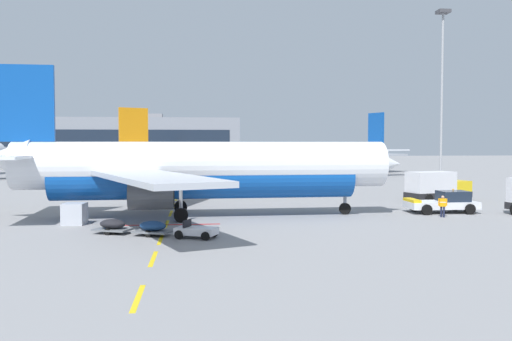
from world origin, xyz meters
The scene contains 13 objects.
ground centered at (40.00, 40.00, 0.00)m, with size 400.00×400.00×0.00m, color gray.
apron_paint_markings centered at (18.00, 38.08, 0.00)m, with size 8.00×96.50×0.01m.
airliner_foreground centered at (20.36, 26.11, 3.95)m, with size 34.75×34.61×12.20m.
pushback_tug centered at (41.77, 26.86, 0.90)m, with size 6.00×3.20×2.08m.
airliner_mid_left centered at (22.54, 57.44, 3.41)m, with size 28.66×27.12×10.54m.
airliner_far_right centered at (48.27, 91.19, 3.76)m, with size 30.98×32.26×11.61m.
fuel_service_truck centered at (44.90, 35.45, 1.65)m, with size 7.40×4.40×3.14m.
ground_power_truck centered at (34.39, 45.55, 1.65)m, with size 7.30×5.43×3.14m.
baggage_train centered at (17.43, 17.14, 0.52)m, with size 8.49×4.73×1.14m.
ground_crew_worker centered at (40.34, 23.93, 1.03)m, with size 0.67×0.36×1.79m.
uld_cargo_container centered at (11.15, 22.91, 0.80)m, with size 1.75×1.71×1.60m.
apron_light_mast_far centered at (57.25, 61.83, 16.16)m, with size 1.80×1.80×26.13m.
terminal_satellite centered at (-5.36, 160.80, 6.90)m, with size 76.59×26.12×15.38m.
Camera 1 is at (20.38, -19.69, 6.09)m, focal length 39.09 mm.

